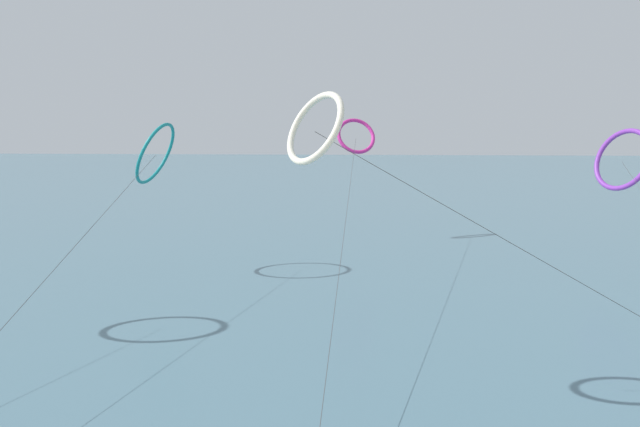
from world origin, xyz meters
TOP-DOWN VIEW (x-y plane):
  - sea_water at (0.00, 108.49)m, footprint 400.00×200.00m
  - kite_ivory at (-0.28, 25.40)m, footprint 21.92×3.72m
  - kite_teal at (-13.86, 46.36)m, footprint 2.96×39.34m
  - kite_magenta at (1.36, 61.41)m, footprint 4.45×52.36m
  - kite_violet at (23.38, 52.57)m, footprint 5.62×28.18m

SIDE VIEW (x-z plane):
  - sea_water at x=0.00m, z-range 0.00..0.08m
  - kite_violet at x=23.38m, z-range 3.02..14.32m
  - kite_teal at x=-13.86m, z-range 3.48..15.25m
  - kite_magenta at x=1.36m, z-range 4.24..16.37m
  - kite_ivory at x=-0.28m, z-range 5.02..18.14m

